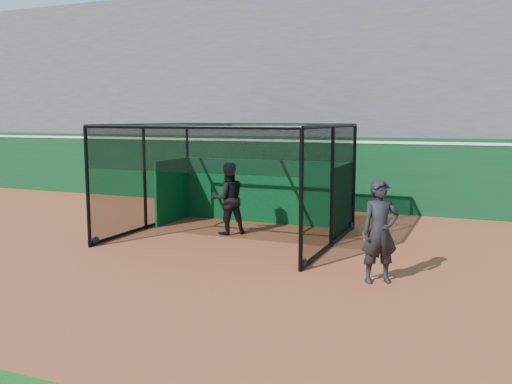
% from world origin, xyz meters
% --- Properties ---
extents(ground, '(120.00, 120.00, 0.00)m').
position_xyz_m(ground, '(0.00, 0.00, 0.00)').
color(ground, brown).
rests_on(ground, ground).
extents(outfield_wall, '(50.00, 0.50, 2.50)m').
position_xyz_m(outfield_wall, '(0.00, 8.50, 1.29)').
color(outfield_wall, '#0A3718').
rests_on(outfield_wall, ground).
extents(grandstand, '(50.00, 7.85, 8.95)m').
position_xyz_m(grandstand, '(0.00, 12.27, 4.48)').
color(grandstand, '#4C4C4F').
rests_on(grandstand, ground).
extents(batting_cage, '(5.49, 4.85, 2.94)m').
position_xyz_m(batting_cage, '(-0.27, 3.06, 1.47)').
color(batting_cage, black).
rests_on(batting_cage, ground).
extents(batter, '(1.20, 1.19, 1.95)m').
position_xyz_m(batter, '(-0.54, 3.39, 0.97)').
color(batter, black).
rests_on(batter, ground).
extents(on_deck_player, '(0.86, 0.77, 1.98)m').
position_xyz_m(on_deck_player, '(4.04, 0.55, 0.99)').
color(on_deck_player, black).
rests_on(on_deck_player, ground).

